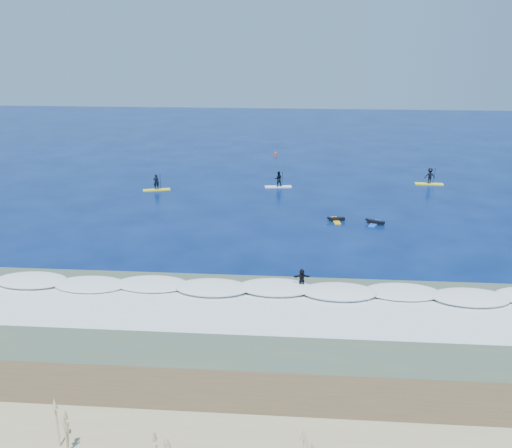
# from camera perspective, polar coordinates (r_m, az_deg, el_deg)

# --- Properties ---
(ground) EXTENTS (160.00, 160.00, 0.00)m
(ground) POSITION_cam_1_polar(r_m,az_deg,el_deg) (45.59, 1.27, -1.39)
(ground) COLOR #03123F
(ground) RESTS_ON ground
(wet_sand_strip) EXTENTS (90.00, 5.00, 0.08)m
(wet_sand_strip) POSITION_cam_1_polar(r_m,az_deg,el_deg) (26.53, -1.60, -17.56)
(wet_sand_strip) COLOR #4B3B23
(wet_sand_strip) RESTS_ON ground
(shallow_water) EXTENTS (90.00, 13.00, 0.01)m
(shallow_water) POSITION_cam_1_polar(r_m,az_deg,el_deg) (32.84, -0.19, -9.80)
(shallow_water) COLOR #3E5442
(shallow_water) RESTS_ON ground
(breaking_wave) EXTENTS (40.00, 6.00, 0.30)m
(breaking_wave) POSITION_cam_1_polar(r_m,az_deg,el_deg) (36.39, 0.34, -6.81)
(breaking_wave) COLOR white
(breaking_wave) RESTS_ON ground
(whitewater) EXTENTS (34.00, 5.00, 0.02)m
(whitewater) POSITION_cam_1_polar(r_m,az_deg,el_deg) (33.72, -0.05, -9.00)
(whitewater) COLOR silver
(whitewater) RESTS_ON ground
(sup_paddler_left) EXTENTS (2.87, 1.46, 1.95)m
(sup_paddler_left) POSITION_cam_1_polar(r_m,az_deg,el_deg) (59.95, -9.93, 3.90)
(sup_paddler_left) COLOR yellow
(sup_paddler_left) RESTS_ON ground
(sup_paddler_center) EXTENTS (2.88, 1.10, 1.97)m
(sup_paddler_center) POSITION_cam_1_polar(r_m,az_deg,el_deg) (60.26, 2.25, 4.38)
(sup_paddler_center) COLOR white
(sup_paddler_center) RESTS_ON ground
(sup_paddler_right) EXTENTS (2.98, 0.85, 2.07)m
(sup_paddler_right) POSITION_cam_1_polar(r_m,az_deg,el_deg) (64.11, 16.98, 4.51)
(sup_paddler_right) COLOR #FBF21B
(sup_paddler_right) RESTS_ON ground
(prone_paddler_near) EXTENTS (1.59, 2.04, 0.42)m
(prone_paddler_near) POSITION_cam_1_polar(r_m,az_deg,el_deg) (50.00, 7.99, 0.44)
(prone_paddler_near) COLOR gold
(prone_paddler_near) RESTS_ON ground
(prone_paddler_far) EXTENTS (1.62, 2.17, 0.44)m
(prone_paddler_far) POSITION_cam_1_polar(r_m,az_deg,el_deg) (49.77, 11.80, 0.15)
(prone_paddler_far) COLOR blue
(prone_paddler_far) RESTS_ON ground
(wave_surfer) EXTENTS (1.79, 0.70, 1.26)m
(wave_surfer) POSITION_cam_1_polar(r_m,az_deg,el_deg) (36.48, 4.59, -5.53)
(wave_surfer) COLOR silver
(wave_surfer) RESTS_ON breaking_wave
(marker_buoy) EXTENTS (0.31, 0.31, 0.75)m
(marker_buoy) POSITION_cam_1_polar(r_m,az_deg,el_deg) (75.40, 1.96, 7.00)
(marker_buoy) COLOR #D74913
(marker_buoy) RESTS_ON ground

